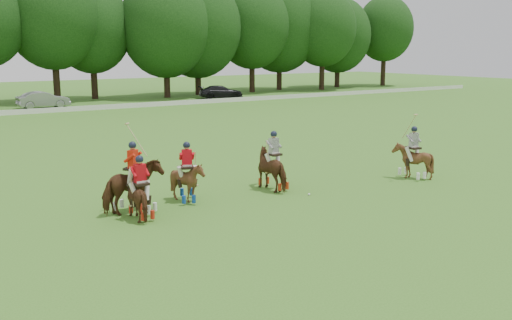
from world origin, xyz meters
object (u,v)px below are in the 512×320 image
car_mid (43,100)px  polo_red_c (187,181)px  car_right (221,92)px  polo_red_b (134,187)px  polo_ball (309,194)px  polo_stripe_a (274,168)px  polo_stripe_b (413,160)px  polo_red_a (141,196)px

car_mid → polo_red_c: polo_red_c is taller
car_mid → car_right: car_mid is taller
polo_red_b → polo_ball: bearing=-13.0°
polo_red_b → polo_red_c: size_ratio=1.36×
car_mid → polo_red_c: 37.73m
polo_red_c → polo_stripe_a: 3.70m
car_right → polo_stripe_b: size_ratio=1.76×
polo_red_b → car_right: bearing=56.1°
polo_stripe_a → polo_red_c: bearing=176.6°
polo_red_b → polo_ball: (6.39, -1.47, -0.86)m
polo_stripe_b → polo_ball: polo_stripe_b is taller
car_right → polo_red_c: (-23.28, -37.52, 0.07)m
car_right → polo_stripe_b: (-13.50, -39.48, 0.09)m
polo_red_c → polo_stripe_b: size_ratio=0.79×
polo_red_c → polo_ball: 4.65m
car_right → polo_ball: (-19.06, -39.33, -0.67)m
car_right → polo_stripe_b: polo_stripe_b is taller
polo_red_c → polo_ball: bearing=-23.2°
polo_ball → polo_red_c: bearing=156.8°
car_mid → polo_stripe_a: (-0.28, -37.74, 0.07)m
polo_red_a → polo_red_b: size_ratio=0.70×
polo_stripe_a → polo_ball: (0.53, -1.59, -0.80)m
polo_stripe_a → polo_stripe_b: (6.09, -1.74, -0.04)m
polo_stripe_a → polo_stripe_b: size_ratio=0.83×
polo_red_c → polo_stripe_a: size_ratio=0.95×
polo_red_a → polo_stripe_b: size_ratio=0.75×
car_mid → polo_ball: 39.34m
car_right → polo_stripe_a: (-19.59, -37.74, 0.13)m
polo_red_a → polo_stripe_b: (12.02, -0.89, 0.06)m
polo_red_a → polo_stripe_a: size_ratio=0.90×
car_mid → polo_stripe_a: polo_stripe_a is taller
polo_red_a → car_right: bearing=56.5°
polo_red_c → polo_stripe_b: (9.78, -1.96, 0.02)m
polo_red_a → polo_ball: size_ratio=23.36×
polo_stripe_a → car_right: bearing=62.6°
car_right → polo_stripe_a: bearing=170.6°
car_mid → polo_red_b: size_ratio=1.57×
polo_red_c → polo_ball: polo_red_c is taller
car_mid → polo_red_b: polo_red_b is taller
car_right → polo_stripe_a: 42.52m
car_right → polo_red_c: size_ratio=2.23×
polo_red_b → polo_stripe_b: 12.06m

